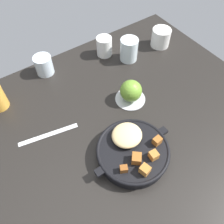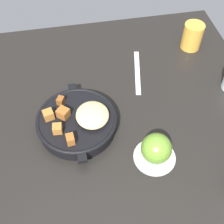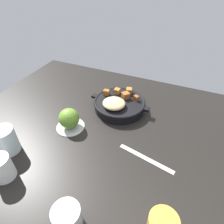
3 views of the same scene
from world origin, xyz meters
TOP-DOWN VIEW (x-y plane):
  - ground_plane at (0.00, 0.00)cm, footprint 110.45×90.58cm
  - cast_iron_skillet at (-5.62, -13.12)cm, footprint 27.54×23.23cm
  - saucer_plate at (8.22, 5.96)cm, footprint 11.56×11.56cm
  - red_apple at (8.22, 5.96)cm, footprint 8.23×8.23cm
  - butter_knife at (-24.71, 9.17)cm, footprint 20.59×5.74cm
  - white_creamer_pitcher at (14.67, 33.66)cm, footprint 6.73×6.73cm
  - water_glass_tall at (21.67, 25.05)cm, footprint 7.61×7.61cm
  - water_glass_short at (-12.18, 37.99)cm, footprint 7.29×7.29cm

SIDE VIEW (x-z plane):
  - ground_plane at x=0.00cm, z-range -2.40..0.00cm
  - butter_knife at x=-24.71cm, z-range 0.00..0.36cm
  - saucer_plate at x=8.22cm, z-range 0.00..0.60cm
  - cast_iron_skillet at x=-5.62cm, z-range -0.81..6.66cm
  - water_glass_short at x=-12.18cm, z-range 0.00..7.92cm
  - white_creamer_pitcher at x=14.67cm, z-range 0.00..8.49cm
  - red_apple at x=8.22cm, z-range 0.60..8.83cm
  - water_glass_tall at x=21.67cm, z-range 0.00..9.92cm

